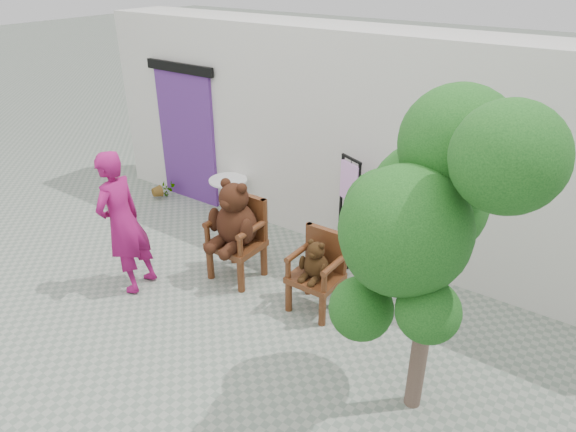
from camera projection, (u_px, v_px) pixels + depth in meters
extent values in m
plane|color=gray|center=(223.00, 346.00, 5.63)|extent=(60.00, 60.00, 0.00)
cube|color=silver|center=(364.00, 140.00, 7.20)|extent=(9.00, 1.00, 3.00)
cube|color=#57297C|center=(188.00, 138.00, 8.54)|extent=(1.20, 0.08, 2.20)
cube|color=black|center=(179.00, 68.00, 7.99)|extent=(1.40, 0.06, 0.15)
cylinder|color=#45210E|center=(210.00, 263.00, 6.71)|extent=(0.09, 0.09, 0.44)
cylinder|color=#45210E|center=(234.00, 248.00, 7.06)|extent=(0.09, 0.09, 0.44)
cylinder|color=#45210E|center=(241.00, 276.00, 6.44)|extent=(0.09, 0.09, 0.44)
cylinder|color=#45210E|center=(264.00, 260.00, 6.79)|extent=(0.09, 0.09, 0.44)
cube|color=#45210E|center=(236.00, 244.00, 6.63)|extent=(0.63, 0.58, 0.08)
cube|color=#45210E|center=(247.00, 215.00, 6.66)|extent=(0.60, 0.08, 0.58)
cylinder|color=#45210E|center=(232.00, 209.00, 6.80)|extent=(0.08, 0.08, 0.58)
cylinder|color=#45210E|center=(207.00, 234.00, 6.52)|extent=(0.07, 0.07, 0.26)
cylinder|color=#45210E|center=(219.00, 218.00, 6.63)|extent=(0.08, 0.55, 0.08)
cylinder|color=#45210E|center=(264.00, 220.00, 6.52)|extent=(0.08, 0.08, 0.58)
cylinder|color=#45210E|center=(240.00, 247.00, 6.24)|extent=(0.07, 0.07, 0.26)
cylinder|color=#45210E|center=(252.00, 230.00, 6.35)|extent=(0.08, 0.55, 0.08)
ellipsoid|color=black|center=(237.00, 225.00, 6.52)|extent=(0.56, 0.48, 0.59)
sphere|color=black|center=(234.00, 198.00, 6.33)|extent=(0.37, 0.37, 0.37)
ellipsoid|color=black|center=(226.00, 204.00, 6.23)|extent=(0.17, 0.13, 0.13)
sphere|color=black|center=(226.00, 183.00, 6.33)|extent=(0.13, 0.13, 0.13)
sphere|color=black|center=(242.00, 188.00, 6.19)|extent=(0.13, 0.13, 0.13)
ellipsoid|color=black|center=(214.00, 220.00, 6.55)|extent=(0.13, 0.19, 0.34)
ellipsoid|color=black|center=(217.00, 243.00, 6.49)|extent=(0.16, 0.33, 0.16)
sphere|color=black|center=(210.00, 248.00, 6.40)|extent=(0.16, 0.16, 0.16)
ellipsoid|color=black|center=(247.00, 231.00, 6.28)|extent=(0.13, 0.19, 0.34)
ellipsoid|color=black|center=(232.00, 249.00, 6.36)|extent=(0.16, 0.33, 0.16)
sphere|color=black|center=(225.00, 254.00, 6.28)|extent=(0.16, 0.16, 0.16)
cylinder|color=#45210E|center=(289.00, 296.00, 6.10)|extent=(0.08, 0.08, 0.40)
cylinder|color=#45210E|center=(308.00, 280.00, 6.41)|extent=(0.08, 0.08, 0.40)
cylinder|color=#45210E|center=(322.00, 311.00, 5.86)|extent=(0.08, 0.08, 0.40)
cylinder|color=#45210E|center=(341.00, 293.00, 6.17)|extent=(0.08, 0.08, 0.40)
cube|color=#45210E|center=(315.00, 278.00, 6.03)|extent=(0.57, 0.52, 0.08)
cube|color=#45210E|center=(326.00, 248.00, 6.05)|extent=(0.54, 0.08, 0.52)
cylinder|color=#45210E|center=(309.00, 242.00, 6.18)|extent=(0.08, 0.08, 0.52)
cylinder|color=#45210E|center=(288.00, 268.00, 5.93)|extent=(0.07, 0.07, 0.24)
cylinder|color=#45210E|center=(298.00, 252.00, 6.03)|extent=(0.08, 0.49, 0.08)
cylinder|color=#45210E|center=(344.00, 255.00, 5.93)|extent=(0.08, 0.08, 0.52)
cylinder|color=#45210E|center=(324.00, 282.00, 5.68)|extent=(0.07, 0.07, 0.24)
cylinder|color=#45210E|center=(334.00, 265.00, 5.78)|extent=(0.08, 0.49, 0.08)
ellipsoid|color=black|center=(316.00, 266.00, 5.96)|extent=(0.31, 0.26, 0.32)
sphere|color=black|center=(316.00, 251.00, 5.85)|extent=(0.21, 0.21, 0.21)
ellipsoid|color=black|center=(312.00, 255.00, 5.79)|extent=(0.09, 0.07, 0.07)
sphere|color=black|center=(311.00, 242.00, 5.85)|extent=(0.07, 0.07, 0.07)
sphere|color=black|center=(322.00, 246.00, 5.77)|extent=(0.07, 0.07, 0.07)
ellipsoid|color=black|center=(302.00, 263.00, 5.97)|extent=(0.07, 0.10, 0.18)
ellipsoid|color=black|center=(305.00, 277.00, 5.94)|extent=(0.09, 0.18, 0.09)
sphere|color=black|center=(301.00, 280.00, 5.89)|extent=(0.09, 0.09, 0.09)
ellipsoid|color=black|center=(324.00, 271.00, 5.82)|extent=(0.07, 0.10, 0.18)
ellipsoid|color=black|center=(314.00, 281.00, 5.87)|extent=(0.09, 0.18, 0.09)
sphere|color=black|center=(311.00, 284.00, 5.82)|extent=(0.09, 0.09, 0.09)
imported|color=#901157|center=(123.00, 223.00, 6.28)|extent=(0.54, 0.72, 1.79)
cylinder|color=white|center=(228.00, 180.00, 7.98)|extent=(0.60, 0.60, 0.03)
cylinder|color=white|center=(229.00, 200.00, 8.14)|extent=(0.06, 0.06, 0.68)
cylinder|color=white|center=(230.00, 219.00, 8.29)|extent=(0.44, 0.44, 0.03)
cube|color=black|center=(341.00, 206.00, 7.02)|extent=(0.04, 0.04, 1.50)
cube|color=black|center=(357.00, 217.00, 6.74)|extent=(0.04, 0.04, 1.50)
cube|color=black|center=(352.00, 159.00, 6.54)|extent=(0.38, 0.19, 0.03)
cube|color=black|center=(346.00, 257.00, 7.21)|extent=(0.55, 0.50, 0.06)
cube|color=#E4A0E8|center=(350.00, 182.00, 6.68)|extent=(0.34, 0.18, 0.52)
cylinder|color=black|center=(351.00, 161.00, 6.55)|extent=(0.01, 0.01, 0.08)
cylinder|color=white|center=(391.00, 246.00, 6.69)|extent=(0.32, 0.32, 0.03)
cylinder|color=white|center=(398.00, 259.00, 6.80)|extent=(0.03, 0.03, 0.44)
cylinder|color=white|center=(386.00, 255.00, 6.89)|extent=(0.03, 0.03, 0.44)
cylinder|color=white|center=(381.00, 261.00, 6.77)|extent=(0.03, 0.03, 0.44)
cylinder|color=white|center=(393.00, 265.00, 6.68)|extent=(0.03, 0.03, 0.44)
cylinder|color=black|center=(395.00, 201.00, 6.45)|extent=(0.15, 0.09, 0.79)
cylinder|color=olive|center=(398.00, 176.00, 6.35)|extent=(0.05, 0.04, 0.08)
cylinder|color=black|center=(399.00, 202.00, 6.43)|extent=(0.18, 0.10, 0.79)
cylinder|color=olive|center=(405.00, 178.00, 6.31)|extent=(0.05, 0.04, 0.08)
cylinder|color=black|center=(392.00, 204.00, 6.40)|extent=(0.13, 0.12, 0.79)
cylinder|color=olive|center=(390.00, 180.00, 6.24)|extent=(0.05, 0.04, 0.08)
cylinder|color=black|center=(393.00, 202.00, 6.45)|extent=(0.11, 0.17, 0.79)
cylinder|color=olive|center=(392.00, 176.00, 6.35)|extent=(0.04, 0.05, 0.08)
cylinder|color=black|center=(396.00, 202.00, 6.45)|extent=(0.13, 0.06, 0.80)
cylinder|color=olive|center=(399.00, 177.00, 6.34)|extent=(0.05, 0.04, 0.08)
cylinder|color=black|center=(395.00, 201.00, 6.45)|extent=(0.16, 0.09, 0.79)
cylinder|color=olive|center=(398.00, 176.00, 6.36)|extent=(0.05, 0.04, 0.08)
cylinder|color=#4B372D|center=(429.00, 287.00, 4.30)|extent=(0.15, 0.15, 2.68)
sphere|color=#113E12|center=(387.00, 211.00, 4.44)|extent=(0.77, 0.77, 0.77)
sphere|color=#113E12|center=(428.00, 200.00, 4.34)|extent=(1.01, 1.01, 1.01)
sphere|color=#113E12|center=(458.00, 143.00, 3.79)|extent=(0.89, 0.89, 0.89)
sphere|color=#113E12|center=(417.00, 211.00, 4.30)|extent=(0.76, 0.76, 0.76)
sphere|color=#113E12|center=(399.00, 239.00, 3.80)|extent=(0.86, 0.86, 0.86)
sphere|color=#113E12|center=(405.00, 230.00, 3.69)|extent=(0.97, 0.97, 0.97)
sphere|color=#113E12|center=(508.00, 157.00, 3.10)|extent=(0.71, 0.71, 0.71)
sphere|color=#113E12|center=(361.00, 309.00, 4.20)|extent=(0.54, 0.54, 0.54)
sphere|color=#113E12|center=(428.00, 311.00, 3.70)|extent=(0.48, 0.48, 0.48)
imported|color=#113E12|center=(163.00, 189.00, 8.94)|extent=(0.39, 0.37, 0.36)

